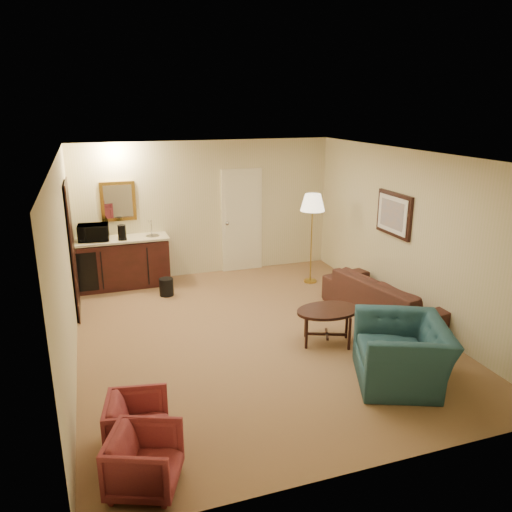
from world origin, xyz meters
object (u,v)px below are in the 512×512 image
Objects in this scene: rose_chair_far at (145,458)px; waste_bin at (166,287)px; rose_chair_near at (138,421)px; coffee_maker at (122,232)px; wetbar_cabinet at (124,262)px; microwave at (93,231)px; floor_lamp at (311,239)px; teal_armchair at (403,343)px; coffee_table at (327,326)px; sofa at (387,292)px.

waste_bin is at bearing 10.95° from rose_chair_far.
coffee_maker is (0.25, 4.61, 0.76)m from rose_chair_near.
microwave is (-0.48, -0.00, 0.64)m from wetbar_cabinet.
floor_lamp is (3.35, -0.89, 0.39)m from wetbar_cabinet.
teal_armchair is 5.28m from coffee_maker.
teal_armchair is at bearing -71.76° from coffee_table.
rose_chair_near is at bearing -82.73° from microwave.
waste_bin is 1.64m from microwave.
coffee_table reaches higher than waste_bin.
waste_bin is at bearing -126.87° from teal_armchair.
coffee_maker is at bearing -8.68° from microwave.
teal_armchair is (-0.90, -1.72, 0.08)m from sofa.
sofa is 1.30× the size of floor_lamp.
sofa is (3.80, -2.77, -0.03)m from wetbar_cabinet.
floor_lamp reaches higher than waste_bin.
waste_bin is 1.26m from coffee_maker.
coffee_maker is at bearing -124.19° from teal_armchair.
teal_armchair is at bearing -39.04° from coffee_maker.
rose_chair_near is 4.79m from microwave.
teal_armchair reaches higher than rose_chair_far.
rose_chair_near is 0.35× the size of floor_lamp.
wetbar_cabinet is 4.14m from coffee_table.
wetbar_cabinet is at bearing 19.39° from rose_chair_far.
teal_armchair is 0.69× the size of floor_lamp.
rose_chair_far is 3.40m from coffee_table.
sofa is 2.44× the size of coffee_table.
microwave reaches higher than rose_chair_far.
coffee_maker reaches higher than waste_bin.
teal_armchair reaches higher than wetbar_cabinet.
teal_armchair is 2.23× the size of microwave.
coffee_table is 2.91× the size of waste_bin.
waste_bin is at bearing 176.32° from floor_lamp.
microwave is (-3.38, 4.49, 0.59)m from teal_armchair.
coffee_maker is (-2.90, 4.38, 0.54)m from teal_armchair.
rose_chair_far is 4.66m from waste_bin.
rose_chair_near is at bearing -75.70° from coffee_maker.
microwave reaches higher than rose_chair_near.
floor_lamp reaches higher than teal_armchair.
wetbar_cabinet is 2.72× the size of rose_chair_far.
floor_lamp is at bearing -3.68° from waste_bin.
teal_armchair is 3.76× the size of waste_bin.
floor_lamp is at bearing 4.33° from coffee_maker.
floor_lamp reaches higher than sofa.
rose_chair_near is 1.92× the size of waste_bin.
rose_chair_far is 1.15× the size of microwave.
floor_lamp reaches higher than wetbar_cabinet.
wetbar_cabinet is 5.30m from rose_chair_far.
sofa is at bearing -17.57° from coffee_maker.
wetbar_cabinet reaches higher than rose_chair_far.
coffee_maker is at bearing 43.17° from sofa.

